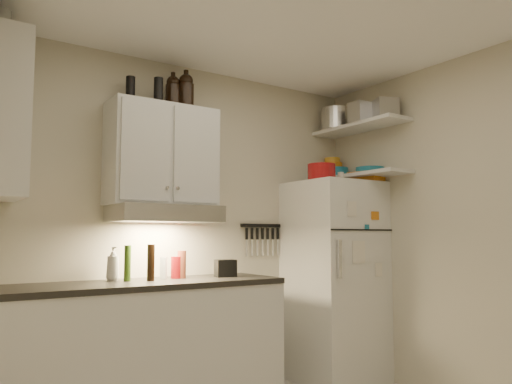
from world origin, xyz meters
TOP-DOWN VIEW (x-y plane):
  - back_wall at (0.00, 1.51)m, footprint 3.20×0.02m
  - right_wall at (1.61, 0.00)m, footprint 0.02×3.00m
  - base_cabinet at (-0.55, 1.20)m, footprint 2.10×0.60m
  - countertop at (-0.55, 1.20)m, footprint 2.10×0.62m
  - upper_cabinet at (-0.30, 1.33)m, footprint 0.80×0.33m
  - range_hood at (-0.30, 1.27)m, footprint 0.76×0.46m
  - fridge at (1.25, 1.16)m, footprint 0.70×0.68m
  - shelf_hi at (1.45, 1.02)m, footprint 0.30×0.95m
  - shelf_lo at (1.45, 1.02)m, footprint 0.30×0.95m
  - knife_strip at (0.70, 1.49)m, footprint 0.42×0.02m
  - dutch_oven at (1.03, 1.07)m, footprint 0.26×0.26m
  - book_stack at (1.51, 1.00)m, footprint 0.27×0.32m
  - spice_jar at (1.30, 1.11)m, footprint 0.07×0.07m
  - stock_pot at (1.41, 1.28)m, footprint 0.31×0.31m
  - tin_a at (1.37, 0.93)m, footprint 0.18×0.16m
  - tin_b at (1.48, 0.75)m, footprint 0.24×0.24m
  - bowl_teal at (1.47, 1.36)m, footprint 0.24×0.24m
  - bowl_orange at (1.48, 1.42)m, footprint 0.19×0.19m
  - bowl_yellow at (1.48, 1.42)m, footprint 0.15×0.15m
  - plates at (1.53, 0.98)m, footprint 0.26×0.26m
  - growler_a at (-0.21, 1.36)m, footprint 0.15×0.15m
  - growler_b at (-0.11, 1.34)m, footprint 0.15×0.15m
  - thermos_a at (-0.36, 1.27)m, footprint 0.09×0.09m
  - thermos_b at (-0.54, 1.37)m, footprint 0.08×0.08m
  - side_jar at (-1.43, 1.19)m, footprint 0.16×0.16m
  - soap_bottle at (-0.64, 1.36)m, footprint 0.12×0.12m
  - pepper_mill at (-0.16, 1.28)m, footprint 0.08×0.08m
  - oil_bottle at (-0.57, 1.27)m, footprint 0.05×0.05m
  - vinegar_bottle at (-0.43, 1.20)m, footprint 0.07×0.07m
  - clear_bottle at (-0.28, 1.32)m, footprint 0.06×0.06m
  - red_jar at (-0.20, 1.29)m, footprint 0.10×0.10m
  - caddy at (0.18, 1.21)m, footprint 0.17×0.14m

SIDE VIEW (x-z plane):
  - base_cabinet at x=-0.55m, z-range 0.00..0.88m
  - fridge at x=1.25m, z-range 0.00..1.70m
  - countertop at x=-0.55m, z-range 0.88..0.92m
  - caddy at x=0.18m, z-range 0.92..1.05m
  - clear_bottle at x=-0.28m, z-range 0.92..1.08m
  - red_jar at x=-0.20m, z-range 0.92..1.08m
  - pepper_mill at x=-0.16m, z-range 0.92..1.12m
  - oil_bottle at x=-0.57m, z-range 0.92..1.17m
  - vinegar_bottle at x=-0.43m, z-range 0.92..1.17m
  - soap_bottle at x=-0.64m, z-range 0.92..1.18m
  - back_wall at x=0.00m, z-range 0.00..2.60m
  - right_wall at x=1.61m, z-range 0.00..2.60m
  - knife_strip at x=0.70m, z-range 1.31..1.33m
  - range_hood at x=-0.30m, z-range 1.33..1.45m
  - spice_jar at x=1.30m, z-range 1.70..1.79m
  - book_stack at x=1.51m, z-range 1.70..1.80m
  - shelf_lo at x=1.45m, z-range 1.75..1.77m
  - dutch_oven at x=1.03m, z-range 1.70..1.84m
  - plates at x=1.53m, z-range 1.77..1.84m
  - bowl_teal at x=1.47m, z-range 1.77..1.87m
  - upper_cabinet at x=-0.30m, z-range 1.45..2.20m
  - bowl_orange at x=1.48m, z-range 1.87..1.93m
  - bowl_yellow at x=1.48m, z-range 1.93..1.98m
  - shelf_hi at x=1.45m, z-range 2.19..2.22m
  - thermos_a at x=-0.36m, z-range 2.20..2.39m
  - thermos_b at x=-0.54m, z-range 2.20..2.39m
  - tin_a at x=1.37m, z-range 2.21..2.39m
  - tin_b at x=1.48m, z-range 2.21..2.40m
  - stock_pot at x=1.41m, z-range 2.21..2.41m
  - growler_a at x=-0.21m, z-range 2.20..2.46m
  - growler_b at x=-0.11m, z-range 2.20..2.49m
  - side_jar at x=-1.43m, z-range 2.45..2.62m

